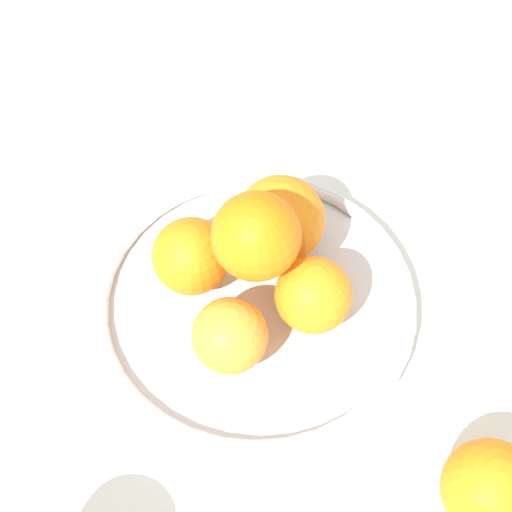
% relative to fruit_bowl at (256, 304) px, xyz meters
% --- Properties ---
extents(ground_plane, '(4.00, 4.00, 0.00)m').
position_rel_fruit_bowl_xyz_m(ground_plane, '(0.00, 0.00, -0.01)').
color(ground_plane, silver).
extents(fruit_bowl, '(0.30, 0.30, 0.02)m').
position_rel_fruit_bowl_xyz_m(fruit_bowl, '(0.00, 0.00, 0.00)').
color(fruit_bowl, silver).
rests_on(fruit_bowl, ground_plane).
extents(orange_pile, '(0.17, 0.16, 0.13)m').
position_rel_fruit_bowl_xyz_m(orange_pile, '(-0.01, -0.01, 0.07)').
color(orange_pile, orange).
rests_on(orange_pile, fruit_bowl).
extents(stray_orange, '(0.08, 0.08, 0.08)m').
position_rel_fruit_bowl_xyz_m(stray_orange, '(-0.05, 0.25, 0.03)').
color(stray_orange, orange).
rests_on(stray_orange, ground_plane).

